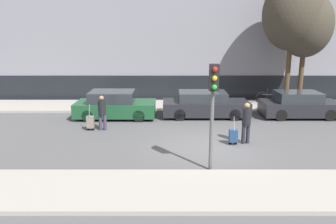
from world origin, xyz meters
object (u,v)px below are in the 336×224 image
at_px(pedestrian_right, 245,121).
at_px(bare_tree_down_street, 291,14).
at_px(trolley_right, 232,136).
at_px(bare_tree_near_crossing, 304,25).
at_px(parked_bicycle, 268,97).
at_px(parked_car_0, 113,105).
at_px(traffic_light, 212,96).
at_px(pedestrian_left, 100,111).
at_px(trolley_left, 89,122).
at_px(parked_car_1, 203,105).
at_px(parked_car_2, 298,105).

bearing_deg(pedestrian_right, bare_tree_down_street, 43.12).
distance_m(trolley_right, bare_tree_near_crossing, 9.43).
relative_size(pedestrian_right, parked_bicycle, 0.94).
relative_size(trolley_right, bare_tree_near_crossing, 0.18).
distance_m(parked_car_0, traffic_light, 8.21).
distance_m(traffic_light, bare_tree_near_crossing, 11.39).
distance_m(pedestrian_left, trolley_left, 0.75).
xyz_separation_m(parked_car_0, trolley_left, (-0.75, -2.32, -0.27)).
distance_m(pedestrian_left, trolley_right, 5.93).
xyz_separation_m(parked_car_1, parked_car_2, (4.94, -0.11, 0.00)).
bearing_deg(parked_car_1, trolley_right, -81.75).
relative_size(bare_tree_near_crossing, bare_tree_down_street, 0.89).
bearing_deg(pedestrian_left, trolley_right, -23.66).
bearing_deg(trolley_left, bare_tree_down_street, 24.01).
height_order(pedestrian_right, bare_tree_down_street, bare_tree_down_street).
bearing_deg(parked_bicycle, parked_car_1, -147.68).
bearing_deg(parked_car_0, bare_tree_down_street, 13.59).
relative_size(trolley_left, bare_tree_near_crossing, 0.19).
height_order(parked_car_2, parked_bicycle, parked_car_2).
bearing_deg(trolley_right, parked_bicycle, 63.19).
relative_size(parked_car_0, pedestrian_left, 2.57).
bearing_deg(traffic_light, parked_car_2, 51.55).
bearing_deg(parked_car_1, traffic_light, -94.58).
height_order(parked_car_1, bare_tree_down_street, bare_tree_down_street).
relative_size(parked_car_0, trolley_left, 3.40).
relative_size(parked_car_2, trolley_left, 3.31).
relative_size(pedestrian_left, trolley_right, 1.39).
relative_size(parked_car_0, parked_car_2, 1.03).
bearing_deg(parked_car_1, trolley_left, -155.27).
distance_m(parked_car_0, pedestrian_left, 2.30).
height_order(parked_car_2, traffic_light, traffic_light).
distance_m(bare_tree_near_crossing, bare_tree_down_street, 0.97).
bearing_deg(parked_car_1, parked_bicycle, 32.32).
xyz_separation_m(parked_car_2, trolley_right, (-4.30, -4.35, -0.27)).
relative_size(trolley_right, parked_bicycle, 0.65).
xyz_separation_m(trolley_left, trolley_right, (6.11, -1.95, -0.03)).
bearing_deg(traffic_light, bare_tree_down_street, 58.77).
bearing_deg(bare_tree_down_street, trolley_right, -123.44).
xyz_separation_m(parked_car_1, bare_tree_near_crossing, (5.79, 2.12, 4.10)).
bearing_deg(parked_bicycle, pedestrian_left, -150.59).
bearing_deg(bare_tree_down_street, parked_bicycle, 143.91).
bearing_deg(trolley_left, traffic_light, -42.78).
distance_m(parked_car_0, parked_bicycle, 9.44).
xyz_separation_m(parked_car_2, bare_tree_down_street, (0.07, 2.27, 4.69)).
height_order(pedestrian_left, bare_tree_near_crossing, bare_tree_near_crossing).
bearing_deg(bare_tree_near_crossing, pedestrian_left, -156.75).
bearing_deg(traffic_light, bare_tree_near_crossing, 55.29).
bearing_deg(bare_tree_down_street, trolley_left, -155.99).
xyz_separation_m(parked_car_1, trolley_right, (0.65, -4.47, -0.27)).
distance_m(traffic_light, parked_bicycle, 11.06).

